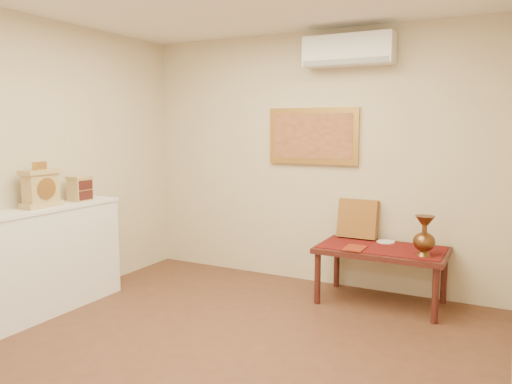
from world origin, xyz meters
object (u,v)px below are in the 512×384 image
Objects in this scene: low_table at (382,254)px; mantel_clock at (41,188)px; brass_urn_tall at (424,231)px; wooden_chest at (80,188)px; display_ledge at (23,266)px.

mantel_clock is at bearing -148.26° from low_table.
brass_urn_tall is at bearing -20.14° from low_table.
brass_urn_tall is 3.27m from wooden_chest.
brass_urn_tall is 3.55m from display_ledge.
brass_urn_tall is 0.37× the size of low_table.
brass_urn_tall is 3.45m from mantel_clock.
display_ledge is 3.27m from low_table.
low_table is at bearing 24.28° from wooden_chest.
wooden_chest is (0.01, 0.68, 0.61)m from display_ledge.
low_table is (-0.41, 0.15, -0.29)m from brass_urn_tall.
mantel_clock is 0.45m from wooden_chest.
brass_urn_tall is 0.22× the size of display_ledge.
brass_urn_tall is 0.52m from low_table.
wooden_chest is at bearing -161.06° from brass_urn_tall.
display_ledge is 4.93× the size of mantel_clock.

